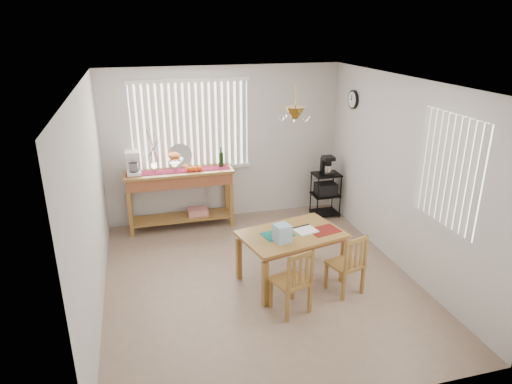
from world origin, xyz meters
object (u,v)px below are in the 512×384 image
object	(u,v)px
wire_cart	(326,190)
cart_items	(327,165)
dining_table	(291,239)
sideboard	(180,185)
chair_left	(293,281)
chair_right	(347,264)

from	to	relation	value
wire_cart	cart_items	size ratio (longest dim) A/B	2.43
wire_cart	dining_table	bearing A→B (deg)	-124.37
dining_table	sideboard	bearing A→B (deg)	119.92
sideboard	chair_left	bearing A→B (deg)	-70.43
cart_items	chair_left	world-z (taller)	cart_items
sideboard	cart_items	size ratio (longest dim) A/B	5.45
chair_right	cart_items	bearing A→B (deg)	73.25
wire_cart	cart_items	world-z (taller)	cart_items
sideboard	chair_left	distance (m)	2.96
dining_table	chair_left	world-z (taller)	chair_left
sideboard	wire_cart	size ratio (longest dim) A/B	2.24
wire_cart	chair_right	xyz separation A→B (m)	(-0.71, -2.37, -0.07)
dining_table	chair_right	size ratio (longest dim) A/B	1.76
sideboard	wire_cart	xyz separation A→B (m)	(2.50, -0.19, -0.27)
chair_left	sideboard	bearing A→B (deg)	109.57
wire_cart	chair_right	bearing A→B (deg)	-106.81
chair_right	wire_cart	bearing A→B (deg)	73.19
cart_items	chair_left	xyz separation A→B (m)	(-1.52, -2.59, -0.52)
sideboard	chair_right	world-z (taller)	sideboard
sideboard	dining_table	size ratio (longest dim) A/B	1.21
sideboard	cart_items	distance (m)	2.51
wire_cart	chair_left	world-z (taller)	chair_left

